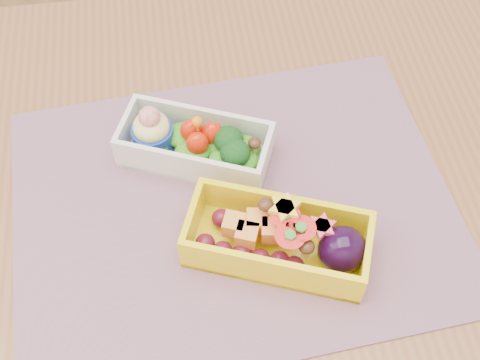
{
  "coord_description": "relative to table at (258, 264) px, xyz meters",
  "views": [
    {
      "loc": [
        -0.07,
        -0.34,
        1.33
      ],
      "look_at": [
        -0.02,
        0.03,
        0.79
      ],
      "focal_mm": 46.22,
      "sensor_mm": 36.0,
      "label": 1
    }
  ],
  "objects": [
    {
      "name": "table",
      "position": [
        0.0,
        0.0,
        0.0
      ],
      "size": [
        1.2,
        0.8,
        0.75
      ],
      "color": "brown",
      "rests_on": "ground"
    },
    {
      "name": "bento_yellow",
      "position": [
        0.01,
        -0.04,
        0.13
      ],
      "size": [
        0.2,
        0.14,
        0.06
      ],
      "rotation": [
        0.0,
        0.0,
        -0.37
      ],
      "color": "yellow",
      "rests_on": "placemat"
    },
    {
      "name": "bento_white",
      "position": [
        -0.06,
        0.1,
        0.13
      ],
      "size": [
        0.19,
        0.13,
        0.07
      ],
      "rotation": [
        0.0,
        0.0,
        -0.4
      ],
      "color": "silver",
      "rests_on": "placemat"
    },
    {
      "name": "placemat",
      "position": [
        -0.03,
        0.03,
        0.1
      ],
      "size": [
        0.51,
        0.4,
        0.0
      ],
      "primitive_type": "cube",
      "rotation": [
        0.0,
        0.0,
        0.07
      ],
      "color": "gray",
      "rests_on": "table"
    }
  ]
}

